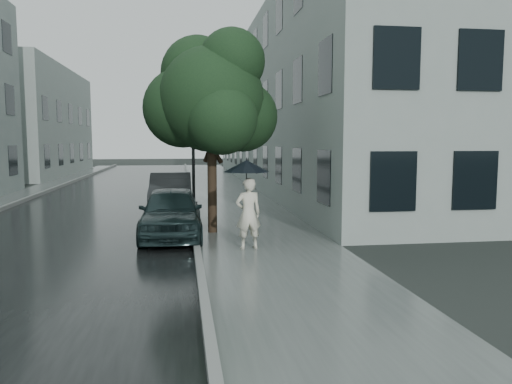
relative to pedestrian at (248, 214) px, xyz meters
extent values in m
plane|color=black|center=(0.34, -1.50, -0.87)|extent=(120.00, 120.00, 0.00)
cube|color=slate|center=(0.59, 10.50, -0.86)|extent=(3.50, 60.00, 0.01)
cube|color=slate|center=(-1.24, 10.50, -0.79)|extent=(0.15, 60.00, 0.15)
cube|color=black|center=(-4.74, 10.50, -0.87)|extent=(6.85, 60.00, 0.00)
cube|color=slate|center=(-8.24, 10.50, -0.79)|extent=(0.15, 60.00, 0.15)
cube|color=#4C5451|center=(-9.16, 10.50, -0.86)|extent=(1.70, 60.00, 0.01)
cube|color=gray|center=(5.84, 18.00, 3.63)|extent=(7.00, 36.00, 9.00)
cube|color=black|center=(2.36, 18.00, 3.63)|extent=(0.08, 32.40, 7.20)
cube|color=gray|center=(-13.46, 28.50, 3.13)|extent=(7.00, 18.00, 8.00)
cube|color=black|center=(-9.98, 28.50, 3.13)|extent=(0.08, 16.20, 6.40)
imported|color=beige|center=(0.00, 0.00, 0.00)|extent=(0.68, 0.49, 1.72)
cylinder|color=black|center=(-0.05, -0.02, 0.57)|extent=(0.02, 0.02, 0.86)
cone|color=black|center=(-0.05, -0.02, 1.14)|extent=(1.40, 1.40, 0.28)
cylinder|color=black|center=(-0.05, -0.02, 1.30)|extent=(0.02, 0.02, 0.08)
cylinder|color=black|center=(-0.05, -0.02, 0.11)|extent=(0.03, 0.03, 0.06)
cylinder|color=#332619|center=(-0.72, 2.34, 0.44)|extent=(0.26, 0.26, 2.62)
sphere|color=#1D3B1A|center=(-0.72, 2.34, 2.88)|extent=(2.94, 2.94, 2.94)
sphere|color=#1D3B1A|center=(0.19, 2.68, 2.43)|extent=(2.03, 2.03, 2.03)
sphere|color=#1D3B1A|center=(-1.51, 2.80, 2.66)|extent=(2.26, 2.26, 2.26)
sphere|color=#1D3B1A|center=(-0.50, 1.55, 2.31)|extent=(1.91, 1.91, 1.91)
sphere|color=#1D3B1A|center=(-1.06, 3.02, 3.68)|extent=(2.14, 2.14, 2.14)
sphere|color=#1D3B1A|center=(-0.16, 2.12, 3.90)|extent=(1.82, 1.82, 1.82)
cylinder|color=black|center=(-1.11, 8.00, 1.89)|extent=(0.12, 0.12, 5.52)
cylinder|color=black|center=(-1.11, 8.00, -0.77)|extent=(0.28, 0.28, 0.20)
cylinder|color=black|center=(-1.35, 7.92, 4.65)|extent=(0.50, 0.24, 0.08)
sphere|color=silver|center=(-1.64, 7.82, 4.60)|extent=(0.32, 0.32, 0.32)
imported|color=black|center=(-1.86, 1.74, -0.18)|extent=(1.66, 4.04, 1.37)
imported|color=black|center=(-1.99, 6.88, -0.16)|extent=(1.50, 4.26, 1.40)
camera|label=1|loc=(-1.56, -11.74, 1.76)|focal=35.00mm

